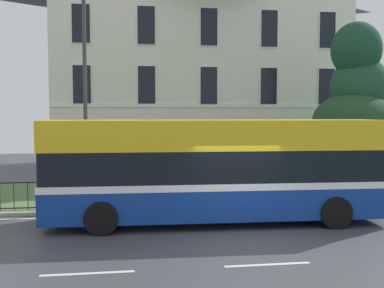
% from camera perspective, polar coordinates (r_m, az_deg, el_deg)
% --- Properties ---
extents(ground_plane, '(60.00, 56.00, 0.18)m').
position_cam_1_polar(ground_plane, '(13.67, 5.44, -10.71)').
color(ground_plane, '#3F4046').
extents(georgian_townhouse, '(16.89, 9.78, 12.22)m').
position_cam_1_polar(georgian_townhouse, '(29.25, 0.42, 9.50)').
color(georgian_townhouse, silver).
rests_on(georgian_townhouse, ground_plane).
extents(iron_verge_railing, '(19.09, 0.04, 0.97)m').
position_cam_1_polar(iron_verge_railing, '(16.74, 7.03, -5.77)').
color(iron_verge_railing, black).
rests_on(iron_verge_railing, ground_plane).
extents(evergreen_tree, '(4.00, 3.97, 7.60)m').
position_cam_1_polar(evergreen_tree, '(22.15, 19.89, 2.79)').
color(evergreen_tree, '#423328').
rests_on(evergreen_tree, ground_plane).
extents(single_decker_bus, '(10.53, 2.87, 3.22)m').
position_cam_1_polar(single_decker_bus, '(14.19, 3.02, -3.13)').
color(single_decker_bus, navy).
rests_on(single_decker_bus, ground_plane).
extents(street_lamp_post, '(0.36, 0.24, 7.77)m').
position_cam_1_polar(street_lamp_post, '(16.43, -13.31, 7.58)').
color(street_lamp_post, '#333338').
rests_on(street_lamp_post, ground_plane).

